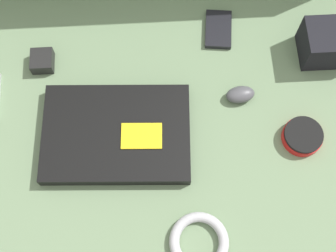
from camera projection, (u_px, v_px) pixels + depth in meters
ground_plane at (168, 146)px, 1.18m from camera, size 8.00×8.00×0.00m
couch_seat at (168, 138)px, 1.13m from camera, size 1.10×0.80×0.12m
laptop at (117, 134)px, 1.05m from camera, size 0.34×0.24×0.03m
computer_mouse at (240, 95)px, 1.08m from camera, size 0.07×0.05×0.03m
speaker_puck at (303, 136)px, 1.05m from camera, size 0.09×0.09×0.03m
phone_silver at (218, 29)px, 1.15m from camera, size 0.07×0.11×0.01m
camera_pouch at (331, 43)px, 1.10m from camera, size 0.13×0.10×0.09m
charger_brick at (42, 61)px, 1.11m from camera, size 0.05×0.06×0.03m
cable_coil at (199, 242)px, 0.97m from camera, size 0.12×0.12×0.02m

